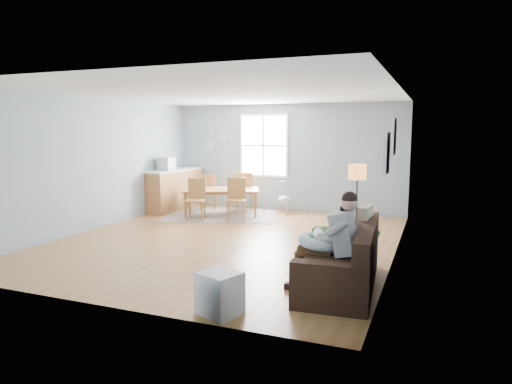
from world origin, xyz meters
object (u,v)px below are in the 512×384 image
at_px(floor_lamp, 357,179).
at_px(baby_swing, 284,199).
at_px(counter, 175,189).
at_px(chair_ne, 244,189).
at_px(storage_cube, 219,293).
at_px(chair_sw, 196,196).
at_px(father, 332,238).
at_px(chair_se, 236,196).
at_px(monitor, 166,164).
at_px(dining_table, 221,202).
at_px(chair_nw, 208,190).
at_px(sofa, 344,264).
at_px(toddler, 341,231).

height_order(floor_lamp, baby_swing, floor_lamp).
bearing_deg(counter, chair_ne, 14.44).
bearing_deg(storage_cube, chair_sw, 121.69).
distance_m(father, chair_sw, 5.27).
relative_size(chair_se, baby_swing, 1.00).
relative_size(floor_lamp, monitor, 3.98).
distance_m(father, chair_ne, 6.04).
distance_m(dining_table, chair_nw, 0.81).
bearing_deg(chair_se, dining_table, 141.87).
distance_m(chair_sw, baby_swing, 2.28).
bearing_deg(counter, monitor, -92.18).
bearing_deg(chair_nw, sofa, -45.79).
height_order(chair_sw, chair_se, chair_se).
xyz_separation_m(floor_lamp, monitor, (-5.04, 1.89, -0.00)).
bearing_deg(storage_cube, baby_swing, 101.65).
bearing_deg(chair_ne, counter, -165.56).
bearing_deg(chair_se, floor_lamp, -26.74).
bearing_deg(storage_cube, father, 48.02).
distance_m(toddler, dining_table, 5.28).
relative_size(sofa, baby_swing, 2.16).
distance_m(dining_table, baby_swing, 1.58).
height_order(father, dining_table, father).
bearing_deg(chair_ne, dining_table, -110.72).
bearing_deg(storage_cube, toddler, 57.38).
relative_size(dining_table, chair_ne, 1.84).
xyz_separation_m(dining_table, chair_ne, (0.28, 0.74, 0.25)).
height_order(storage_cube, counter, counter).
bearing_deg(chair_se, counter, 159.82).
xyz_separation_m(father, chair_nw, (-4.24, 4.77, -0.17)).
distance_m(toddler, chair_se, 4.49).
relative_size(floor_lamp, storage_cube, 2.71).
bearing_deg(dining_table, counter, 146.04).
xyz_separation_m(storage_cube, chair_nw, (-3.23, 5.90, 0.29)).
bearing_deg(dining_table, toddler, -69.17).
xyz_separation_m(chair_sw, counter, (-1.20, 1.03, -0.01)).
xyz_separation_m(floor_lamp, dining_table, (-3.55, 1.96, -0.90)).
relative_size(chair_ne, monitor, 2.67).
bearing_deg(sofa, storage_cube, -128.24).
bearing_deg(counter, chair_sw, -40.47).
bearing_deg(chair_se, sofa, -48.31).
bearing_deg(father, sofa, 69.76).
xyz_separation_m(dining_table, monitor, (-1.49, -0.07, 0.89)).
relative_size(toddler, monitor, 2.20).
xyz_separation_m(floor_lamp, counter, (-5.02, 2.25, -0.69)).
xyz_separation_m(father, storage_cube, (-1.01, -1.13, -0.46)).
height_order(dining_table, chair_nw, chair_nw).
xyz_separation_m(father, monitor, (-5.11, 4.22, 0.51)).
distance_m(chair_nw, counter, 0.88).
bearing_deg(chair_sw, chair_ne, 69.54).
bearing_deg(dining_table, floor_lamp, -51.90).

